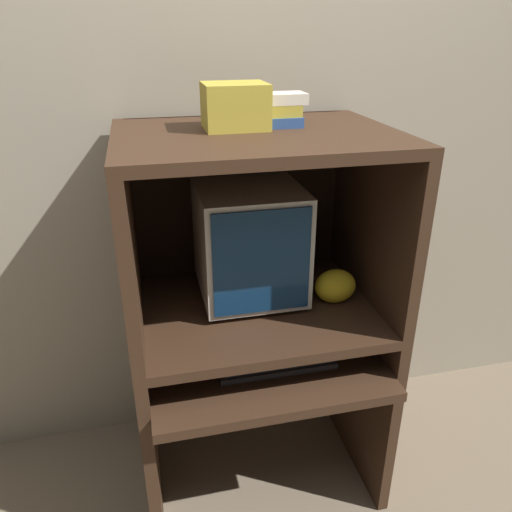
{
  "coord_description": "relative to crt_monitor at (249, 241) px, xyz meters",
  "views": [
    {
      "loc": [
        -0.36,
        -1.2,
        1.72
      ],
      "look_at": [
        -0.0,
        0.34,
        0.98
      ],
      "focal_mm": 35.0,
      "sensor_mm": 36.0,
      "label": 1
    }
  ],
  "objects": [
    {
      "name": "wall_back",
      "position": [
        0.01,
        0.31,
        0.29
      ],
      "size": [
        6.0,
        0.06,
        2.6
      ],
      "color": "gray",
      "rests_on": "ground_plane"
    },
    {
      "name": "keyboard",
      "position": [
        0.04,
        -0.26,
        -0.36
      ],
      "size": [
        0.41,
        0.13,
        0.03
      ],
      "color": "#2D2D30",
      "rests_on": "desk_base"
    },
    {
      "name": "hutch_upper",
      "position": [
        0.01,
        -0.05,
        0.19
      ],
      "size": [
        0.89,
        0.67,
        0.63
      ],
      "color": "#382316",
      "rests_on": "desk_monitor_shelf"
    },
    {
      "name": "mouse",
      "position": [
        0.31,
        -0.26,
        -0.35
      ],
      "size": [
        0.08,
        0.05,
        0.03
      ],
      "color": "#28282B",
      "rests_on": "desk_base"
    },
    {
      "name": "crt_monitor",
      "position": [
        0.0,
        0.0,
        0.0
      ],
      "size": [
        0.36,
        0.4,
        0.42
      ],
      "color": "beige",
      "rests_on": "desk_monitor_shelf"
    },
    {
      "name": "desk_monitor_shelf",
      "position": [
        0.01,
        -0.08,
        -0.25
      ],
      "size": [
        0.89,
        0.67,
        0.15
      ],
      "color": "#382316",
      "rests_on": "desk_base"
    },
    {
      "name": "snack_bag",
      "position": [
        0.29,
        -0.12,
        -0.16
      ],
      "size": [
        0.15,
        0.11,
        0.13
      ],
      "color": "gold",
      "rests_on": "desk_monitor_shelf"
    },
    {
      "name": "desk_base",
      "position": [
        0.01,
        -0.14,
        -0.61
      ],
      "size": [
        0.89,
        0.74,
        0.64
      ],
      "color": "#382316",
      "rests_on": "ground_plane"
    },
    {
      "name": "book_stack",
      "position": [
        0.1,
        -0.01,
        0.46
      ],
      "size": [
        0.16,
        0.12,
        0.11
      ],
      "color": "navy",
      "rests_on": "hutch_upper"
    },
    {
      "name": "storage_box",
      "position": [
        -0.05,
        -0.02,
        0.48
      ],
      "size": [
        0.2,
        0.17,
        0.14
      ],
      "color": "gold",
      "rests_on": "hutch_upper"
    }
  ]
}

